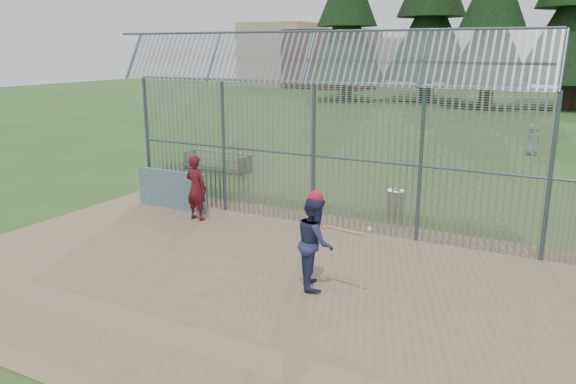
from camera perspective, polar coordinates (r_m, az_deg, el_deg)
The scene contains 11 objects.
ground at distance 13.20m, azimuth -4.11°, elevation -7.40°, with size 120.00×120.00×0.00m, color #2D511E.
dirt_infield at distance 12.81m, azimuth -5.31°, elevation -8.09°, with size 14.00×10.00×0.02m, color #756047.
dugout_wall at distance 17.84m, azimuth -11.77°, elevation 0.26°, with size 2.50×0.12×1.20m, color #38566B.
batter at distance 11.69m, azimuth 2.76°, elevation -5.12°, with size 0.95×0.74×1.95m, color navy.
onlooker at distance 16.43m, azimuth -9.32°, elevation 0.43°, with size 0.70×0.46×1.91m, color maroon.
bg_kid_standing at distance 28.76m, azimuth 23.59°, elevation 4.90°, with size 0.70×0.46×1.44m, color slate.
batting_gear at distance 11.36m, azimuth 3.24°, elevation -1.06°, with size 1.49×0.52×0.75m.
trash_can at distance 17.28m, azimuth 10.89°, elevation -0.99°, with size 0.56×0.56×0.82m.
bleacher at distance 23.27m, azimuth -7.22°, elevation 3.21°, with size 3.00×0.95×0.72m.
backstop_fence at distance 14.80m, azimuth 8.85°, elevation 4.38°, with size 20.09×0.81×5.30m.
distant_buildings at distance 73.17m, azimuth 4.10°, elevation 13.42°, with size 26.50×10.50×8.00m.
Camera 1 is at (6.56, -10.35, 4.91)m, focal length 35.00 mm.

